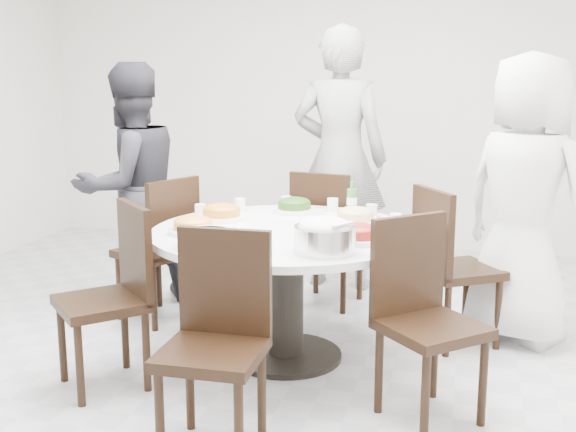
% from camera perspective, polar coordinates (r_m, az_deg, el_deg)
% --- Properties ---
extents(floor, '(6.00, 6.00, 0.01)m').
position_cam_1_polar(floor, '(4.06, -1.54, -12.04)').
color(floor, '#B2B3B7').
rests_on(floor, ground).
extents(wall_back, '(6.00, 0.01, 2.80)m').
position_cam_1_polar(wall_back, '(6.66, 5.46, 9.58)').
color(wall_back, silver).
rests_on(wall_back, ground).
extents(dining_table, '(1.50, 1.50, 0.75)m').
position_cam_1_polar(dining_table, '(4.09, -0.17, -6.25)').
color(dining_table, white).
rests_on(dining_table, floor).
extents(chair_ne, '(0.58, 0.58, 0.95)m').
position_cam_1_polar(chair_ne, '(4.41, 13.35, -3.91)').
color(chair_ne, black).
rests_on(chair_ne, floor).
extents(chair_n, '(0.49, 0.49, 0.95)m').
position_cam_1_polar(chair_n, '(5.02, 3.29, -1.71)').
color(chair_n, black).
rests_on(chair_n, floor).
extents(chair_nw, '(0.56, 0.56, 0.95)m').
position_cam_1_polar(chair_nw, '(4.79, -10.46, -2.55)').
color(chair_nw, black).
rests_on(chair_nw, floor).
extents(chair_sw, '(0.59, 0.59, 0.95)m').
position_cam_1_polar(chair_sw, '(3.83, -14.56, -6.35)').
color(chair_sw, black).
rests_on(chair_sw, floor).
extents(chair_s, '(0.42, 0.42, 0.95)m').
position_cam_1_polar(chair_s, '(3.10, -6.07, -10.34)').
color(chair_s, black).
rests_on(chair_s, floor).
extents(chair_se, '(0.59, 0.59, 0.95)m').
position_cam_1_polar(chair_se, '(3.43, 11.32, -8.31)').
color(chair_se, black).
rests_on(chair_se, floor).
extents(diner_right, '(1.01, 0.93, 1.73)m').
position_cam_1_polar(diner_right, '(4.49, 18.27, 1.20)').
color(diner_right, silver).
rests_on(diner_right, floor).
extents(diner_middle, '(0.73, 0.50, 1.94)m').
position_cam_1_polar(diner_middle, '(5.37, 4.10, 4.52)').
color(diner_middle, black).
rests_on(diner_middle, floor).
extents(diner_left, '(0.97, 1.03, 1.67)m').
position_cam_1_polar(diner_left, '(5.01, -12.35, 2.22)').
color(diner_left, black).
rests_on(diner_left, floor).
extents(dish_greens, '(0.26, 0.26, 0.07)m').
position_cam_1_polar(dish_greens, '(4.48, 0.49, 0.71)').
color(dish_greens, white).
rests_on(dish_greens, dining_table).
extents(dish_pale, '(0.27, 0.27, 0.07)m').
position_cam_1_polar(dish_pale, '(4.18, 5.34, -0.09)').
color(dish_pale, white).
rests_on(dish_pale, dining_table).
extents(dish_orange, '(0.28, 0.28, 0.08)m').
position_cam_1_polar(dish_orange, '(4.28, -5.27, 0.20)').
color(dish_orange, white).
rests_on(dish_orange, dining_table).
extents(dish_redbrown, '(0.27, 0.27, 0.07)m').
position_cam_1_polar(dish_redbrown, '(3.74, 5.63, -1.53)').
color(dish_redbrown, white).
rests_on(dish_redbrown, dining_table).
extents(dish_tofu, '(0.27, 0.27, 0.07)m').
position_cam_1_polar(dish_tofu, '(3.94, -7.53, -0.87)').
color(dish_tofu, white).
rests_on(dish_tofu, dining_table).
extents(rice_bowl, '(0.30, 0.30, 0.13)m').
position_cam_1_polar(rice_bowl, '(3.51, 2.92, -1.84)').
color(rice_bowl, silver).
rests_on(rice_bowl, dining_table).
extents(soup_bowl, '(0.28, 0.28, 0.08)m').
position_cam_1_polar(soup_bowl, '(3.62, -6.48, -1.83)').
color(soup_bowl, white).
rests_on(soup_bowl, dining_table).
extents(beverage_bottle, '(0.06, 0.06, 0.21)m').
position_cam_1_polar(beverage_bottle, '(4.38, 5.07, 1.38)').
color(beverage_bottle, '#2F762F').
rests_on(beverage_bottle, dining_table).
extents(tea_cups, '(0.07, 0.07, 0.08)m').
position_cam_1_polar(tea_cups, '(4.56, 1.87, 0.98)').
color(tea_cups, white).
rests_on(tea_cups, dining_table).
extents(chopsticks, '(0.24, 0.04, 0.01)m').
position_cam_1_polar(chopsticks, '(4.58, 2.17, 0.60)').
color(chopsticks, tan).
rests_on(chopsticks, dining_table).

